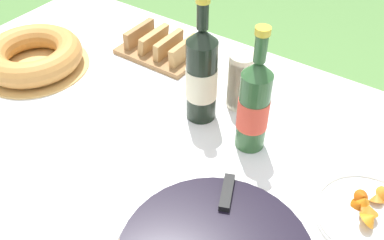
# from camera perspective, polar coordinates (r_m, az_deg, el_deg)

# --- Properties ---
(garden_table) EXTENTS (1.71, 1.17, 0.75)m
(garden_table) POSITION_cam_1_polar(r_m,az_deg,el_deg) (1.10, -5.01, -7.42)
(garden_table) COLOR #A87A47
(garden_table) RESTS_ON ground_plane
(tablecloth) EXTENTS (1.72, 1.18, 0.10)m
(tablecloth) POSITION_cam_1_polar(r_m,az_deg,el_deg) (1.06, -5.17, -5.59)
(tablecloth) COLOR white
(tablecloth) RESTS_ON garden_table
(serving_knife) EXTENTS (0.17, 0.36, 0.01)m
(serving_knife) POSITION_cam_1_polar(r_m,az_deg,el_deg) (0.83, 3.54, -15.47)
(serving_knife) COLOR silver
(serving_knife) RESTS_ON berry_tart
(bundt_cake) EXTENTS (0.33, 0.33, 0.08)m
(bundt_cake) POSITION_cam_1_polar(r_m,az_deg,el_deg) (1.41, -20.48, 8.05)
(bundt_cake) COLOR tan
(bundt_cake) RESTS_ON tablecloth
(cup_stack) EXTENTS (0.07, 0.07, 0.16)m
(cup_stack) POSITION_cam_1_polar(r_m,az_deg,el_deg) (1.16, 6.55, 5.19)
(cup_stack) COLOR beige
(cup_stack) RESTS_ON tablecloth
(cider_bottle_green) EXTENTS (0.08, 0.08, 0.33)m
(cider_bottle_green) POSITION_cam_1_polar(r_m,az_deg,el_deg) (1.01, 8.24, 1.95)
(cider_bottle_green) COLOR #2D562D
(cider_bottle_green) RESTS_ON tablecloth
(juice_bottle_red) EXTENTS (0.08, 0.08, 0.34)m
(juice_bottle_red) POSITION_cam_1_polar(r_m,az_deg,el_deg) (1.08, 1.29, 5.97)
(juice_bottle_red) COLOR black
(juice_bottle_red) RESTS_ON tablecloth
(snack_plate_near) EXTENTS (0.23, 0.23, 0.06)m
(snack_plate_near) POSITION_cam_1_polar(r_m,az_deg,el_deg) (1.00, 22.58, -11.50)
(snack_plate_near) COLOR white
(snack_plate_near) RESTS_ON tablecloth
(bread_board) EXTENTS (0.26, 0.18, 0.07)m
(bread_board) POSITION_cam_1_polar(r_m,az_deg,el_deg) (1.40, -4.11, 9.65)
(bread_board) COLOR olive
(bread_board) RESTS_ON tablecloth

